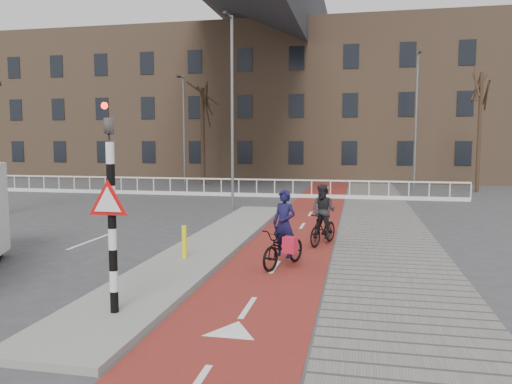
# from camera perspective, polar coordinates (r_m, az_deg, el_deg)

# --- Properties ---
(ground) EXTENTS (120.00, 120.00, 0.00)m
(ground) POSITION_cam_1_polar(r_m,az_deg,el_deg) (10.60, -7.82, -10.75)
(ground) COLOR #38383A
(ground) RESTS_ON ground
(bike_lane) EXTENTS (2.50, 60.00, 0.01)m
(bike_lane) POSITION_cam_1_polar(r_m,az_deg,el_deg) (19.90, 5.95, -2.93)
(bike_lane) COLOR maroon
(bike_lane) RESTS_ON ground
(sidewalk) EXTENTS (3.00, 60.00, 0.01)m
(sidewalk) POSITION_cam_1_polar(r_m,az_deg,el_deg) (19.82, 14.04, -3.10)
(sidewalk) COLOR slate
(sidewalk) RESTS_ON ground
(curb_island) EXTENTS (1.80, 16.00, 0.12)m
(curb_island) POSITION_cam_1_polar(r_m,az_deg,el_deg) (14.49, -5.18, -5.98)
(curb_island) COLOR gray
(curb_island) RESTS_ON ground
(traffic_signal) EXTENTS (0.80, 0.80, 3.68)m
(traffic_signal) POSITION_cam_1_polar(r_m,az_deg,el_deg) (8.61, -16.25, -1.23)
(traffic_signal) COLOR black
(traffic_signal) RESTS_ON curb_island
(bollard) EXTENTS (0.12, 0.12, 0.81)m
(bollard) POSITION_cam_1_polar(r_m,az_deg,el_deg) (12.56, -8.20, -5.66)
(bollard) COLOR #FDED0E
(bollard) RESTS_ON curb_island
(cyclist_near) EXTENTS (1.25, 1.87, 1.85)m
(cyclist_near) POSITION_cam_1_polar(r_m,az_deg,el_deg) (11.99, 3.24, -5.66)
(cyclist_near) COLOR black
(cyclist_near) RESTS_ON bike_lane
(cyclist_far) EXTENTS (1.02, 1.67, 1.76)m
(cyclist_far) POSITION_cam_1_polar(r_m,az_deg,el_deg) (14.61, 7.69, -3.19)
(cyclist_far) COLOR black
(cyclist_far) RESTS_ON bike_lane
(railing) EXTENTS (28.00, 0.10, 0.99)m
(railing) POSITION_cam_1_polar(r_m,az_deg,el_deg) (28.00, -5.96, 0.22)
(railing) COLOR silver
(railing) RESTS_ON ground
(townhouse_row) EXTENTS (46.00, 10.00, 15.90)m
(townhouse_row) POSITION_cam_1_polar(r_m,az_deg,el_deg) (42.34, 2.86, 12.29)
(townhouse_row) COLOR #7F6047
(townhouse_row) RESTS_ON ground
(tree_mid) EXTENTS (0.30, 0.30, 6.71)m
(tree_mid) POSITION_cam_1_polar(r_m,az_deg,el_deg) (35.40, -6.09, 6.31)
(tree_mid) COLOR black
(tree_mid) RESTS_ON ground
(tree_right) EXTENTS (0.22, 0.22, 7.05)m
(tree_right) POSITION_cam_1_polar(r_m,az_deg,el_deg) (32.39, 24.16, 6.20)
(tree_right) COLOR black
(tree_right) RESTS_ON ground
(streetlight_near) EXTENTS (0.12, 0.12, 8.41)m
(streetlight_near) POSITION_cam_1_polar(r_m,az_deg,el_deg) (22.16, -2.74, 8.87)
(streetlight_near) COLOR slate
(streetlight_near) RESTS_ON ground
(streetlight_left) EXTENTS (0.12, 0.12, 7.47)m
(streetlight_left) POSITION_cam_1_polar(r_m,az_deg,el_deg) (35.16, -8.22, 6.91)
(streetlight_left) COLOR slate
(streetlight_left) RESTS_ON ground
(streetlight_right) EXTENTS (0.12, 0.12, 8.37)m
(streetlight_right) POSITION_cam_1_polar(r_m,az_deg,el_deg) (32.28, 17.81, 7.60)
(streetlight_right) COLOR slate
(streetlight_right) RESTS_ON ground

